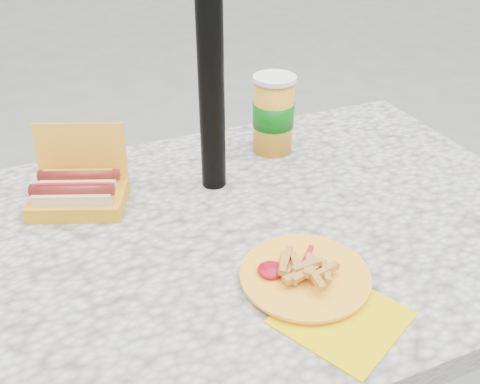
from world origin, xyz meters
name	(u,v)px	position (x,y,z in m)	size (l,w,h in m)	color
picnic_table	(244,269)	(0.00, 0.00, 0.64)	(1.20, 0.80, 0.75)	beige
umbrella_pole	(209,13)	(0.00, 0.16, 1.10)	(0.05, 0.05, 2.20)	black
hotdog_box	(78,191)	(-0.27, 0.18, 0.78)	(0.21, 0.19, 0.15)	#FFAA22
fries_plate	(307,278)	(0.03, -0.19, 0.76)	(0.23, 0.31, 0.04)	#E4C900
soda_cup	(273,114)	(0.18, 0.25, 0.84)	(0.10, 0.10, 0.18)	orange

